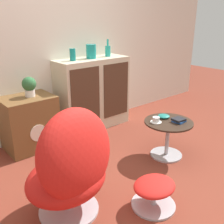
{
  "coord_description": "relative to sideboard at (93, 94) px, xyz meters",
  "views": [
    {
      "loc": [
        -1.6,
        -1.52,
        1.55
      ],
      "look_at": [
        0.14,
        0.54,
        0.55
      ],
      "focal_mm": 42.0,
      "sensor_mm": 36.0,
      "label": 1
    }
  ],
  "objects": [
    {
      "name": "ground_plane",
      "position": [
        -0.51,
        -1.39,
        -0.5
      ],
      "size": [
        12.0,
        12.0,
        0.0
      ],
      "primitive_type": "plane",
      "color": "brown"
    },
    {
      "name": "bowl",
      "position": [
        0.18,
        -1.14,
        -0.05
      ],
      "size": [
        0.14,
        0.14,
        0.04
      ],
      "color": "#1E7A70",
      "rests_on": "coffee_table"
    },
    {
      "name": "coffee_table",
      "position": [
        0.13,
        -1.25,
        -0.22
      ],
      "size": [
        0.54,
        0.54,
        0.43
      ],
      "color": "#B7B7BC",
      "rests_on": "ground_plane"
    },
    {
      "name": "wall_back",
      "position": [
        -0.51,
        0.23,
        0.8
      ],
      "size": [
        6.4,
        0.06,
        2.6
      ],
      "color": "silver",
      "rests_on": "ground_plane"
    },
    {
      "name": "potted_plant",
      "position": [
        -0.93,
        -0.03,
        0.28
      ],
      "size": [
        0.16,
        0.16,
        0.23
      ],
      "color": "silver",
      "rests_on": "tv_console"
    },
    {
      "name": "vase_inner_right",
      "position": [
        0.28,
        0.0,
        0.58
      ],
      "size": [
        0.08,
        0.08,
        0.24
      ],
      "color": "teal",
      "rests_on": "sideboard"
    },
    {
      "name": "vase_leftmost",
      "position": [
        -0.3,
        0.0,
        0.57
      ],
      "size": [
        0.08,
        0.08,
        0.15
      ],
      "color": "#147A75",
      "rests_on": "sideboard"
    },
    {
      "name": "egg_chair",
      "position": [
        -1.22,
        -1.37,
        -0.05
      ],
      "size": [
        0.8,
        0.75,
        0.95
      ],
      "color": "#B7B7BC",
      "rests_on": "ground_plane"
    },
    {
      "name": "vase_inner_left",
      "position": [
        -0.01,
        0.0,
        0.59
      ],
      "size": [
        0.13,
        0.13,
        0.19
      ],
      "color": "teal",
      "rests_on": "sideboard"
    },
    {
      "name": "teacup",
      "position": [
        0.0,
        -1.17,
        -0.04
      ],
      "size": [
        0.13,
        0.13,
        0.06
      ],
      "color": "white",
      "rests_on": "coffee_table"
    },
    {
      "name": "tv_console",
      "position": [
        -0.98,
        -0.03,
        -0.18
      ],
      "size": [
        0.6,
        0.47,
        0.65
      ],
      "color": "brown",
      "rests_on": "ground_plane"
    },
    {
      "name": "ottoman",
      "position": [
        -0.64,
        -1.73,
        -0.34
      ],
      "size": [
        0.38,
        0.38,
        0.25
      ],
      "color": "#B7B7BC",
      "rests_on": "ground_plane"
    },
    {
      "name": "sideboard",
      "position": [
        0.0,
        0.0,
        0.0
      ],
      "size": [
        1.05,
        0.41,
        1.0
      ],
      "color": "beige",
      "rests_on": "ground_plane"
    },
    {
      "name": "book_stack",
      "position": [
        0.2,
        -1.33,
        -0.05
      ],
      "size": [
        0.14,
        0.13,
        0.04
      ],
      "color": "#1E478C",
      "rests_on": "coffee_table"
    }
  ]
}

